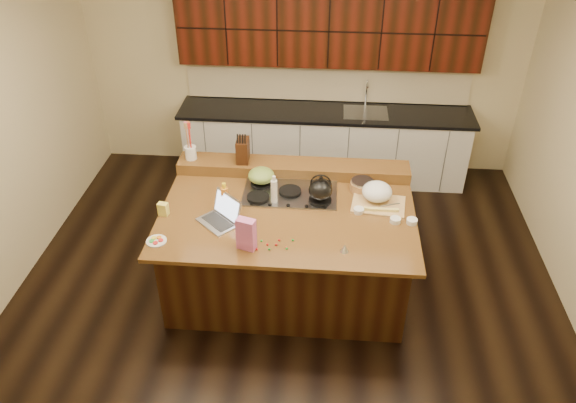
{
  "coord_description": "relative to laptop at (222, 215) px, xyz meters",
  "views": [
    {
      "loc": [
        0.36,
        -4.29,
        4.0
      ],
      "look_at": [
        0.0,
        0.05,
        1.0
      ],
      "focal_mm": 35.0,
      "sensor_mm": 36.0,
      "label": 1
    }
  ],
  "objects": [
    {
      "name": "wooden_tray",
      "position": [
        1.43,
        0.42,
        0.02
      ],
      "size": [
        0.54,
        0.43,
        0.2
      ],
      "rotation": [
        0.0,
        0.0,
        -0.13
      ],
      "color": "tan",
      "rests_on": "island"
    },
    {
      "name": "island",
      "position": [
        0.59,
        0.2,
        -0.52
      ],
      "size": [
        2.4,
        1.6,
        0.92
      ],
      "color": "black",
      "rests_on": "ground"
    },
    {
      "name": "ramekin_b",
      "position": [
        1.74,
        0.11,
        -0.04
      ],
      "size": [
        0.12,
        0.12,
        0.04
      ],
      "primitive_type": "cylinder",
      "rotation": [
        0.0,
        0.0,
        0.17
      ],
      "color": "white",
      "rests_on": "island"
    },
    {
      "name": "ramekin_a",
      "position": [
        1.59,
        0.11,
        -0.04
      ],
      "size": [
        0.12,
        0.12,
        0.04
      ],
      "primitive_type": "cylinder",
      "rotation": [
        0.0,
        0.0,
        -0.21
      ],
      "color": "white",
      "rests_on": "island"
    },
    {
      "name": "oil_bottle",
      "position": [
        0.01,
        0.14,
        0.07
      ],
      "size": [
        0.08,
        0.08,
        0.27
      ],
      "primitive_type": "cylinder",
      "rotation": [
        0.0,
        0.0,
        0.12
      ],
      "color": "orange",
      "rests_on": "island"
    },
    {
      "name": "gumdrop_2",
      "position": [
        0.53,
        -0.32,
        -0.06
      ],
      "size": [
        0.02,
        0.02,
        0.02
      ],
      "primitive_type": "ellipsoid",
      "color": "red",
      "rests_on": "island"
    },
    {
      "name": "utensil_crock",
      "position": [
        -0.48,
        0.9,
        0.12
      ],
      "size": [
        0.14,
        0.14,
        0.14
      ],
      "primitive_type": "cylinder",
      "rotation": [
        0.0,
        0.0,
        -0.15
      ],
      "color": "white",
      "rests_on": "back_ledge"
    },
    {
      "name": "room",
      "position": [
        0.59,
        0.2,
        0.36
      ],
      "size": [
        5.52,
        5.02,
        2.72
      ],
      "color": "black",
      "rests_on": "ground"
    },
    {
      "name": "back_ledge",
      "position": [
        0.59,
        0.9,
        -0.01
      ],
      "size": [
        2.4,
        0.3,
        0.12
      ],
      "primitive_type": "cube",
      "color": "black",
      "rests_on": "island"
    },
    {
      "name": "laptop",
      "position": [
        0.0,
        0.0,
        0.0
      ],
      "size": [
        0.45,
        0.45,
        0.25
      ],
      "rotation": [
        0.0,
        0.0,
        -0.75
      ],
      "color": "#B7B7BC",
      "rests_on": "island"
    },
    {
      "name": "gumdrop_3",
      "position": [
        0.67,
        -0.24,
        -0.06
      ],
      "size": [
        0.02,
        0.02,
        0.02
      ],
      "primitive_type": "ellipsoid",
      "color": "#198C26",
      "rests_on": "island"
    },
    {
      "name": "strainer_bowl",
      "position": [
        1.3,
        0.63,
        -0.02
      ],
      "size": [
        0.29,
        0.29,
        0.09
      ],
      "primitive_type": "cylinder",
      "rotation": [
        0.0,
        0.0,
        0.21
      ],
      "color": "#996B3F",
      "rests_on": "island"
    },
    {
      "name": "knife_block",
      "position": [
        0.07,
        0.9,
        0.18
      ],
      "size": [
        0.13,
        0.2,
        0.24
      ],
      "primitive_type": "cube",
      "rotation": [
        0.0,
        0.0,
        0.02
      ],
      "color": "black",
      "rests_on": "back_ledge"
    },
    {
      "name": "gumdrop_8",
      "position": [
        0.62,
        -0.35,
        -0.06
      ],
      "size": [
        0.02,
        0.02,
        0.02
      ],
      "primitive_type": "ellipsoid",
      "color": "red",
      "rests_on": "island"
    },
    {
      "name": "ramekin_c",
      "position": [
        1.26,
        0.24,
        -0.04
      ],
      "size": [
        0.13,
        0.13,
        0.04
      ],
      "primitive_type": "cylinder",
      "rotation": [
        0.0,
        0.0,
        -0.43
      ],
      "color": "white",
      "rests_on": "island"
    },
    {
      "name": "gumdrop_5",
      "position": [
        0.48,
        -0.38,
        -0.06
      ],
      "size": [
        0.02,
        0.02,
        0.02
      ],
      "primitive_type": "ellipsoid",
      "color": "#198C26",
      "rests_on": "island"
    },
    {
      "name": "green_bowl",
      "position": [
        0.29,
        0.63,
        0.05
      ],
      "size": [
        0.29,
        0.29,
        0.15
      ],
      "primitive_type": "ellipsoid",
      "rotation": [
        0.0,
        0.0,
        -0.11
      ],
      "color": "olive",
      "rests_on": "cooktop"
    },
    {
      "name": "pink_bag",
      "position": [
        0.28,
        -0.37,
        0.08
      ],
      "size": [
        0.18,
        0.13,
        0.3
      ],
      "primitive_type": "cube",
      "rotation": [
        0.0,
        0.0,
        -0.29
      ],
      "color": "pink",
      "rests_on": "island"
    },
    {
      "name": "gumdrop_7",
      "position": [
        0.4,
        -0.28,
        -0.06
      ],
      "size": [
        0.02,
        0.02,
        0.02
      ],
      "primitive_type": "ellipsoid",
      "color": "#198C26",
      "rests_on": "island"
    },
    {
      "name": "kettle",
      "position": [
        0.89,
        0.37,
        0.08
      ],
      "size": [
        0.27,
        0.27,
        0.21
      ],
      "primitive_type": "ellipsoid",
      "rotation": [
        0.0,
        0.0,
        0.2
      ],
      "color": "black",
      "rests_on": "cooktop"
    },
    {
      "name": "kitchen_timer",
      "position": [
        1.12,
        -0.35,
        -0.03
      ],
      "size": [
        0.08,
        0.08,
        0.07
      ],
      "primitive_type": "cone",
      "rotation": [
        0.0,
        0.0,
        -0.01
      ],
      "color": "silver",
      "rests_on": "island"
    },
    {
      "name": "gumdrop_1",
      "position": [
        0.63,
        -0.36,
        -0.06
      ],
      "size": [
        0.02,
        0.02,
        0.02
      ],
      "primitive_type": "ellipsoid",
      "color": "#198C26",
      "rests_on": "island"
    },
    {
      "name": "candy_plate",
      "position": [
        -0.52,
        -0.35,
        -0.06
      ],
      "size": [
        0.22,
        0.22,
        0.01
      ],
      "primitive_type": "cylinder",
      "rotation": [
        0.0,
        0.0,
        -0.29
      ],
      "color": "white",
      "rests_on": "island"
    },
    {
      "name": "vinegar_bottle",
      "position": [
        0.45,
        0.33,
        0.06
      ],
      "size": [
        0.07,
        0.07,
        0.25
      ],
      "primitive_type": "cylinder",
      "rotation": [
        0.0,
        0.0,
        0.07
      ],
      "color": "silver",
      "rests_on": "island"
    },
    {
      "name": "package_box",
      "position": [
        -0.56,
        0.05,
        -0.0
      ],
      "size": [
        0.1,
        0.08,
        0.13
      ],
      "primitive_type": "cube",
      "rotation": [
        0.0,
        0.0,
        -0.19
      ],
      "color": "#EBDB53",
      "rests_on": "island"
    },
    {
      "name": "gumdrop_0",
      "position": [
        0.37,
        -0.39,
        -0.06
      ],
      "size": [
        0.02,
        0.02,
        0.02
      ],
      "primitive_type": "ellipsoid",
      "color": "red",
      "rests_on": "island"
    },
    {
      "name": "cooktop",
      "position": [
        0.59,
        0.5,
        -0.05
      ],
      "size": [
        0.92,
        0.52,
        0.05
      ],
      "color": "gray",
      "rests_on": "island"
    },
    {
      "name": "back_counter",
      "position": [
        0.89,
        2.42,
        -0.0
      ],
      "size": [
        3.7,
        0.66,
        2.4
      ],
      "color": "silver",
      "rests_on": "ground"
    },
    {
      "name": "gumdrop_6",
      "position": [
        0.45,
        -0.32,
        -0.06
      ],
      "size": [
        0.02,
        0.02,
        0.02
      ],
      "primitive_type": "ellipsoid",
      "color": "red",
      "rests_on": "island"
    },
    {
      "name": "gumdrop_4",
      "position": [
        0.55,
        -0.25,
        -0.06
      ],
      "size": [
        0.02,
        0.02,
        0.02
      ],
      "primitive_type": "ellipsoid",
      "color": "red",
      "rests_on": "island"
    }
  ]
}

